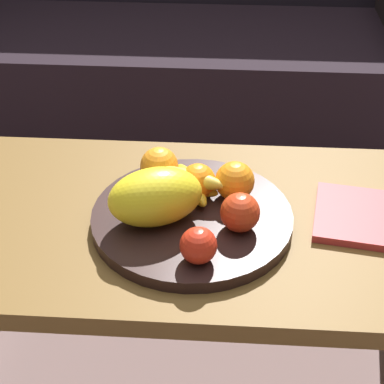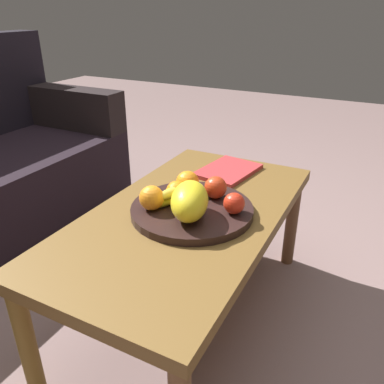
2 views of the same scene
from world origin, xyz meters
The scene contains 12 objects.
ground_plane centered at (0.00, 0.00, 0.00)m, with size 8.00×8.00×0.00m, color #7D6361.
coffee_table centered at (0.00, 0.00, 0.38)m, with size 1.05×0.56×0.43m.
couch centered at (-0.14, 1.15, 0.30)m, with size 1.70×0.70×0.90m.
fruit_bowl centered at (-0.01, -0.02, 0.44)m, with size 0.39×0.39×0.03m, color black.
melon_large_front centered at (-0.07, -0.05, 0.51)m, with size 0.18×0.11×0.11m, color yellow.
orange_front centered at (0.00, 0.04, 0.49)m, with size 0.07×0.07×0.07m, color orange.
orange_left centered at (0.07, 0.04, 0.49)m, with size 0.08×0.08×0.08m, color orange.
orange_right centered at (-0.08, 0.08, 0.49)m, with size 0.08×0.08×0.08m, color orange.
apple_front centered at (0.01, -0.15, 0.49)m, with size 0.07×0.07×0.07m, color red.
apple_left centered at (0.08, -0.06, 0.49)m, with size 0.07×0.07×0.07m, color red.
banana_bunch centered at (-0.02, 0.04, 0.48)m, with size 0.16×0.15×0.06m.
magazine centered at (0.36, 0.01, 0.44)m, with size 0.25×0.18×0.02m, color #BC3337.
Camera 1 is at (0.06, -0.99, 1.19)m, focal length 59.67 mm.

